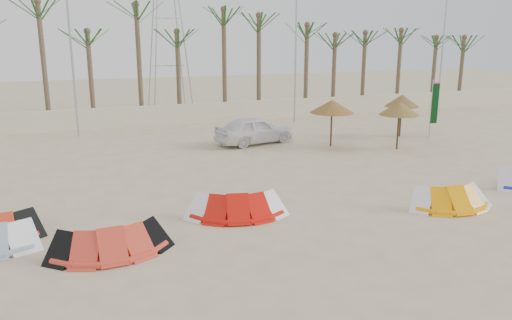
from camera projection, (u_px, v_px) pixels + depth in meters
name	position (u px, v px, depth m)	size (l,w,h in m)	color
ground	(334.00, 259.00, 13.30)	(120.00, 120.00, 0.00)	#CBB58E
boundary_wall	(173.00, 114.00, 33.15)	(60.00, 0.30, 1.30)	beige
palm_line	(175.00, 25.00, 33.32)	(52.00, 4.00, 7.70)	brown
lamp_b	(71.00, 35.00, 28.07)	(1.25, 0.14, 11.00)	#A5A8AD
lamp_c	(297.00, 35.00, 32.79)	(1.25, 0.14, 11.00)	#A5A8AD
lamp_d	(444.00, 35.00, 36.83)	(1.25, 0.14, 11.00)	#A5A8AD
pylon	(171.00, 111.00, 39.10)	(3.00, 3.00, 14.00)	#A5A8AD
kite_red_mid	(109.00, 236.00, 13.69)	(3.28, 1.64, 0.90)	red
kite_red_right	(234.00, 202.00, 16.50)	(3.45, 2.12, 0.90)	red
kite_orange	(446.00, 195.00, 17.27)	(3.09, 1.83, 0.90)	#FF9A02
parasol_left	(332.00, 106.00, 26.23)	(2.34, 2.34, 2.49)	#4C331E
parasol_mid	(399.00, 108.00, 25.52)	(2.06, 2.06, 2.49)	#4C331E
parasol_right	(402.00, 101.00, 28.82)	(1.98, 1.98, 2.45)	#4C331E
flag_pink	(434.00, 103.00, 28.66)	(0.45, 0.04, 3.37)	#A5A8AD
flag_green	(434.00, 105.00, 27.59)	(0.45, 0.08, 3.40)	#A5A8AD
car	(254.00, 130.00, 27.21)	(1.77, 4.39, 1.50)	white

